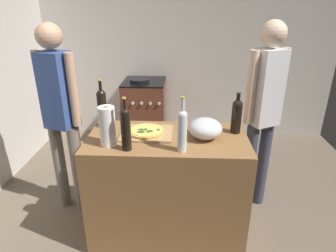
# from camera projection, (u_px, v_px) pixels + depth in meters

# --- Properties ---
(ground_plane) EXTENTS (4.37, 3.50, 0.02)m
(ground_plane) POSITION_uv_depth(u_px,v_px,m) (175.00, 186.00, 3.24)
(ground_plane) COLOR #6B5B4C
(kitchen_wall_rear) EXTENTS (4.37, 0.10, 2.60)m
(kitchen_wall_rear) POSITION_uv_depth(u_px,v_px,m) (178.00, 46.00, 4.10)
(kitchen_wall_rear) COLOR beige
(kitchen_wall_rear) RESTS_ON ground_plane
(counter) EXTENTS (1.24, 0.64, 0.91)m
(counter) POSITION_uv_depth(u_px,v_px,m) (167.00, 186.00, 2.44)
(counter) COLOR olive
(counter) RESTS_ON ground_plane
(cutting_board) EXTENTS (0.40, 0.32, 0.02)m
(cutting_board) POSITION_uv_depth(u_px,v_px,m) (147.00, 133.00, 2.30)
(cutting_board) COLOR tan
(cutting_board) RESTS_ON counter
(pizza) EXTENTS (0.29, 0.29, 0.03)m
(pizza) POSITION_uv_depth(u_px,v_px,m) (147.00, 131.00, 2.29)
(pizza) COLOR tan
(pizza) RESTS_ON cutting_board
(mixing_bowl) EXTENTS (0.26, 0.26, 0.16)m
(mixing_bowl) POSITION_uv_depth(u_px,v_px,m) (205.00, 128.00, 2.21)
(mixing_bowl) COLOR #B2B2B7
(mixing_bowl) RESTS_ON counter
(paper_towel_roll) EXTENTS (0.12, 0.12, 0.30)m
(paper_towel_roll) POSITION_uv_depth(u_px,v_px,m) (107.00, 126.00, 2.08)
(paper_towel_roll) COLOR white
(paper_towel_roll) RESTS_ON counter
(wine_bottle_dark) EXTENTS (0.07, 0.07, 0.39)m
(wine_bottle_dark) POSITION_uv_depth(u_px,v_px,m) (182.00, 129.00, 1.99)
(wine_bottle_dark) COLOR silver
(wine_bottle_dark) RESTS_ON counter
(wine_bottle_clear) EXTENTS (0.08, 0.08, 0.40)m
(wine_bottle_clear) POSITION_uv_depth(u_px,v_px,m) (102.00, 107.00, 2.39)
(wine_bottle_clear) COLOR black
(wine_bottle_clear) RESTS_ON counter
(wine_bottle_green) EXTENTS (0.07, 0.07, 0.39)m
(wine_bottle_green) POSITION_uv_depth(u_px,v_px,m) (126.00, 127.00, 2.00)
(wine_bottle_green) COLOR black
(wine_bottle_green) RESTS_ON counter
(wine_bottle_amber) EXTENTS (0.08, 0.08, 0.33)m
(wine_bottle_amber) POSITION_uv_depth(u_px,v_px,m) (237.00, 115.00, 2.29)
(wine_bottle_amber) COLOR black
(wine_bottle_amber) RESTS_ON counter
(stove) EXTENTS (0.56, 0.62, 0.94)m
(stove) POSITION_uv_depth(u_px,v_px,m) (145.00, 112.00, 4.08)
(stove) COLOR brown
(stove) RESTS_ON ground_plane
(person_in_stripes) EXTENTS (0.39, 0.26, 1.73)m
(person_in_stripes) POSITION_uv_depth(u_px,v_px,m) (60.00, 110.00, 2.52)
(person_in_stripes) COLOR slate
(person_in_stripes) RESTS_ON ground_plane
(person_in_red) EXTENTS (0.37, 0.28, 1.75)m
(person_in_red) POSITION_uv_depth(u_px,v_px,m) (264.00, 107.00, 2.55)
(person_in_red) COLOR #383D4C
(person_in_red) RESTS_ON ground_plane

